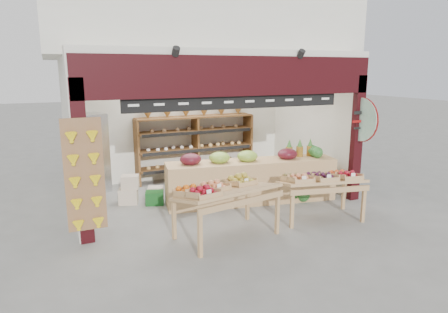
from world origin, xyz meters
TOP-DOWN VIEW (x-y plane):
  - ground at (0.00, 0.00)m, footprint 60.00×60.00m
  - shop_structure at (0.00, 1.61)m, footprint 6.36×5.12m
  - banana_board at (-2.73, -1.17)m, footprint 0.60×0.15m
  - gift_sign at (2.75, -1.15)m, footprint 0.04×0.93m
  - back_shelving at (0.21, 1.95)m, footprint 3.05×0.50m
  - refrigerator at (-2.40, 1.85)m, footprint 0.89×0.89m
  - cardboard_stack at (-1.52, 0.57)m, footprint 1.04×0.74m
  - mid_counter at (0.64, -0.31)m, footprint 3.65×1.28m
  - display_table_left at (-0.70, -1.72)m, footprint 1.81×1.24m
  - display_table_right at (1.38, -1.68)m, footprint 1.65×1.13m
  - watermelon_pile at (1.61, -0.53)m, footprint 0.75×0.75m

SIDE VIEW (x-z plane):
  - ground at x=0.00m, z-range 0.00..0.00m
  - watermelon_pile at x=1.61m, z-range -0.10..0.49m
  - cardboard_stack at x=-1.52m, z-range -0.08..0.53m
  - mid_counter at x=0.64m, z-range -0.07..1.05m
  - display_table_right at x=1.38m, z-range 0.27..1.25m
  - display_table_left at x=-0.70m, z-range 0.28..1.33m
  - refrigerator at x=-2.40m, z-range 0.00..1.80m
  - banana_board at x=-2.73m, z-range 0.22..2.02m
  - back_shelving at x=0.21m, z-range 0.25..2.13m
  - gift_sign at x=2.75m, z-range 1.29..2.21m
  - shop_structure at x=0.00m, z-range 1.22..6.62m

